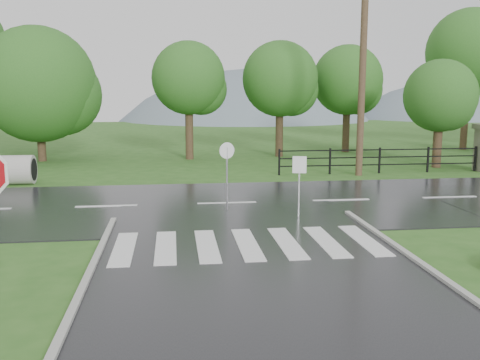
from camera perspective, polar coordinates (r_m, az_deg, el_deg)
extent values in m
plane|color=#2E5D1F|center=(8.72, 5.54, -16.40)|extent=(120.00, 120.00, 0.00)
cube|color=black|center=(18.13, -1.40, -2.60)|extent=(90.00, 8.00, 0.04)
cube|color=silver|center=(13.24, -12.28, -7.14)|extent=(0.50, 2.80, 0.02)
cube|color=silver|center=(13.19, -7.92, -7.08)|extent=(0.50, 2.80, 0.02)
cube|color=silver|center=(13.21, -3.54, -6.97)|extent=(0.50, 2.80, 0.02)
cube|color=silver|center=(13.30, 0.79, -6.83)|extent=(0.50, 2.80, 0.02)
cube|color=silver|center=(13.47, 5.03, -6.66)|extent=(0.50, 2.80, 0.02)
cube|color=silver|center=(13.71, 9.15, -6.45)|extent=(0.50, 2.80, 0.02)
cube|color=silver|center=(14.02, 13.10, -6.23)|extent=(0.50, 2.80, 0.02)
cube|color=black|center=(25.71, 14.64, 1.59)|extent=(9.50, 0.05, 0.05)
cube|color=black|center=(25.67, 14.67, 2.37)|extent=(9.50, 0.05, 0.05)
cube|color=black|center=(25.63, 14.70, 3.14)|extent=(9.50, 0.05, 0.05)
cube|color=black|center=(24.33, 4.21, 1.92)|extent=(0.08, 0.08, 1.20)
cube|color=black|center=(27.80, 23.79, 2.08)|extent=(0.08, 0.08, 1.20)
sphere|color=slate|center=(76.27, 0.47, -6.54)|extent=(48.00, 48.00, 48.00)
sphere|color=slate|center=(83.57, 19.89, -2.64)|extent=(36.00, 36.00, 36.00)
cylinder|color=#9E9B93|center=(23.73, -22.65, 1.02)|extent=(1.30, 1.20, 1.20)
cube|color=#939399|center=(16.17, 6.30, -0.96)|extent=(0.04, 0.04, 1.76)
cube|color=white|center=(16.03, 6.37, 1.63)|extent=(0.41, 0.10, 0.51)
cylinder|color=#939399|center=(16.88, -1.40, 0.04)|extent=(0.06, 0.06, 2.05)
cylinder|color=white|center=(16.74, -1.41, 3.16)|extent=(0.49, 0.19, 0.51)
cylinder|color=#473523|center=(24.62, 12.93, 11.13)|extent=(0.31, 0.31, 9.20)
cylinder|color=#3D2B1C|center=(28.45, 20.34, 4.24)|extent=(0.45, 0.45, 2.97)
sphere|color=#255D1C|center=(28.35, 20.58, 8.43)|extent=(3.56, 3.56, 3.56)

